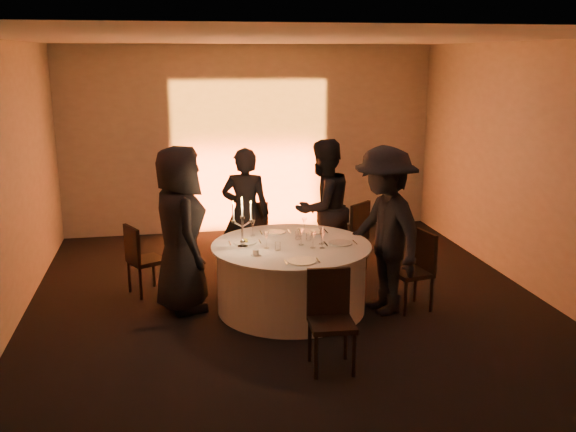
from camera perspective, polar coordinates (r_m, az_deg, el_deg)
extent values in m
plane|color=black|center=(7.46, 0.29, -8.21)|extent=(7.00, 7.00, 0.00)
plane|color=white|center=(6.90, 0.32, 15.48)|extent=(7.00, 7.00, 0.00)
plane|color=#A7A39B|center=(10.44, -3.39, 6.77)|extent=(7.00, 0.00, 7.00)
plane|color=#A7A39B|center=(3.78, 10.58, -6.93)|extent=(7.00, 0.00, 7.00)
plane|color=#A7A39B|center=(7.11, -24.20, 2.03)|extent=(0.00, 7.00, 7.00)
plane|color=#A7A39B|center=(8.14, 21.55, 3.70)|extent=(0.00, 7.00, 7.00)
cube|color=black|center=(10.44, -3.06, -1.35)|extent=(0.25, 0.12, 0.10)
cylinder|color=black|center=(7.46, 0.29, -8.11)|extent=(0.60, 0.60, 0.03)
cylinder|color=black|center=(7.33, 0.29, -5.50)|extent=(0.20, 0.20, 0.75)
cylinder|color=silver|center=(7.33, 0.29, -5.50)|extent=(1.68, 1.68, 0.75)
cylinder|color=silver|center=(7.21, 0.30, -2.62)|extent=(1.80, 1.80, 0.02)
cube|color=black|center=(7.97, -12.48, -3.89)|extent=(0.51, 0.51, 0.05)
cube|color=black|center=(7.84, -13.71, -2.47)|extent=(0.21, 0.36, 0.43)
cylinder|color=black|center=(7.97, -10.83, -5.43)|extent=(0.04, 0.04, 0.41)
cylinder|color=black|center=(8.24, -11.86, -4.81)|extent=(0.04, 0.04, 0.41)
cylinder|color=black|center=(7.84, -12.97, -5.88)|extent=(0.04, 0.04, 0.41)
cylinder|color=black|center=(8.12, -13.93, -5.22)|extent=(0.04, 0.04, 0.41)
cube|color=black|center=(8.71, -3.15, -1.71)|extent=(0.48, 0.48, 0.05)
cube|color=black|center=(8.46, -3.20, -0.37)|extent=(0.42, 0.10, 0.48)
cylinder|color=black|center=(8.95, -1.95, -2.84)|extent=(0.04, 0.04, 0.45)
cylinder|color=black|center=(8.95, -4.27, -2.86)|extent=(0.04, 0.04, 0.45)
cylinder|color=black|center=(8.60, -1.95, -3.54)|extent=(0.04, 0.04, 0.45)
cylinder|color=black|center=(8.61, -4.36, -3.56)|extent=(0.04, 0.04, 0.45)
cube|color=black|center=(8.62, 5.32, -1.92)|extent=(0.59, 0.59, 0.05)
cube|color=black|center=(8.45, 6.43, -0.44)|extent=(0.35, 0.30, 0.48)
cylinder|color=black|center=(8.93, 4.97, -2.92)|extent=(0.04, 0.04, 0.45)
cylinder|color=black|center=(8.64, 3.62, -3.47)|extent=(0.04, 0.04, 0.45)
cylinder|color=black|center=(8.74, 6.93, -3.35)|extent=(0.04, 0.04, 0.45)
cylinder|color=black|center=(8.45, 5.61, -3.93)|extent=(0.04, 0.04, 0.45)
cube|color=black|center=(7.44, 10.90, -4.99)|extent=(0.46, 0.46, 0.05)
cube|color=black|center=(7.46, 12.15, -3.03)|extent=(0.11, 0.39, 0.45)
cylinder|color=black|center=(7.57, 9.06, -6.35)|extent=(0.04, 0.04, 0.42)
cylinder|color=black|center=(7.30, 10.40, -7.20)|extent=(0.04, 0.04, 0.42)
cylinder|color=black|center=(7.74, 11.23, -5.99)|extent=(0.04, 0.04, 0.42)
cylinder|color=black|center=(7.48, 12.62, -6.79)|extent=(0.04, 0.04, 0.42)
cube|color=black|center=(5.96, 3.91, -9.59)|extent=(0.43, 0.43, 0.05)
cube|color=black|center=(6.03, 3.61, -6.72)|extent=(0.41, 0.06, 0.46)
cylinder|color=black|center=(5.88, 2.51, -12.39)|extent=(0.04, 0.04, 0.43)
cylinder|color=black|center=(5.94, 5.88, -12.14)|extent=(0.04, 0.04, 0.43)
cylinder|color=black|center=(6.18, 1.95, -10.97)|extent=(0.04, 0.04, 0.43)
cylinder|color=black|center=(6.25, 5.15, -10.75)|extent=(0.04, 0.04, 0.43)
imported|color=black|center=(7.27, -9.57, -1.17)|extent=(0.77, 1.02, 1.88)
imported|color=black|center=(8.27, -3.79, 0.24)|extent=(0.71, 0.57, 1.71)
imported|color=black|center=(8.33, 3.12, 0.68)|extent=(1.10, 1.03, 1.80)
imported|color=black|center=(7.18, 8.54, -1.31)|extent=(0.97, 1.35, 1.89)
cylinder|color=white|center=(7.28, -3.85, -2.35)|extent=(0.27, 0.27, 0.01)
cube|color=silver|center=(7.26, -5.18, -2.42)|extent=(0.01, 0.17, 0.01)
cube|color=silver|center=(7.30, -2.52, -2.29)|extent=(0.02, 0.17, 0.01)
sphere|color=yellow|center=(7.27, -3.85, -2.03)|extent=(0.07, 0.07, 0.07)
cylinder|color=white|center=(7.68, -1.15, -1.43)|extent=(0.25, 0.25, 0.01)
cube|color=silver|center=(7.65, -2.40, -1.50)|extent=(0.02, 0.17, 0.01)
cube|color=silver|center=(7.71, 0.10, -1.37)|extent=(0.02, 0.17, 0.01)
cylinder|color=white|center=(7.69, 2.17, -1.42)|extent=(0.25, 0.25, 0.01)
cube|color=silver|center=(7.65, 0.92, -1.49)|extent=(0.02, 0.17, 0.01)
cube|color=silver|center=(7.73, 3.40, -1.36)|extent=(0.01, 0.17, 0.01)
cylinder|color=white|center=(7.26, 4.67, -2.40)|extent=(0.27, 0.27, 0.01)
cube|color=silver|center=(7.22, 3.37, -2.49)|extent=(0.02, 0.17, 0.01)
cube|color=silver|center=(7.30, 5.96, -2.34)|extent=(0.01, 0.17, 0.01)
cylinder|color=white|center=(6.61, 1.25, -4.04)|extent=(0.30, 0.30, 0.01)
cube|color=silver|center=(6.58, -0.20, -4.13)|extent=(0.02, 0.17, 0.01)
cube|color=silver|center=(6.65, 2.69, -3.96)|extent=(0.02, 0.17, 0.01)
cylinder|color=white|center=(6.83, -2.88, -3.48)|extent=(0.11, 0.11, 0.01)
cylinder|color=white|center=(6.82, -2.88, -3.21)|extent=(0.07, 0.07, 0.06)
cylinder|color=silver|center=(7.11, -4.04, -2.74)|extent=(0.12, 0.12, 0.02)
sphere|color=silver|center=(7.09, -4.05, -2.33)|extent=(0.06, 0.06, 0.06)
cylinder|color=silver|center=(7.06, -4.07, -1.42)|extent=(0.02, 0.02, 0.30)
cylinder|color=silver|center=(7.02, -4.09, -0.12)|extent=(0.05, 0.05, 0.03)
cylinder|color=white|center=(6.99, -4.10, 0.70)|extent=(0.02, 0.02, 0.20)
cone|color=#F89E2C|center=(6.97, -4.12, 1.63)|extent=(0.02, 0.02, 0.03)
cylinder|color=silver|center=(7.03, -4.48, -0.74)|extent=(0.11, 0.02, 0.07)
cylinder|color=silver|center=(7.02, -4.88, -0.51)|extent=(0.05, 0.05, 0.03)
cylinder|color=white|center=(6.99, -4.90, 0.31)|extent=(0.02, 0.02, 0.20)
cone|color=#F89E2C|center=(6.97, -4.92, 1.24)|extent=(0.02, 0.02, 0.03)
cylinder|color=silver|center=(7.04, -3.68, -0.70)|extent=(0.11, 0.02, 0.07)
cylinder|color=silver|center=(7.04, -3.29, -0.43)|extent=(0.05, 0.05, 0.03)
cylinder|color=white|center=(7.01, -3.30, 0.38)|extent=(0.02, 0.02, 0.20)
cone|color=#F89E2C|center=(6.99, -3.31, 1.31)|extent=(0.02, 0.02, 0.03)
cylinder|color=silver|center=(7.19, 1.17, -2.56)|extent=(0.06, 0.06, 0.01)
cylinder|color=silver|center=(7.17, 1.17, -2.16)|extent=(0.01, 0.01, 0.10)
cone|color=silver|center=(7.15, 1.18, -1.47)|extent=(0.07, 0.07, 0.09)
cylinder|color=silver|center=(7.56, -3.14, -1.74)|extent=(0.06, 0.06, 0.01)
cylinder|color=silver|center=(7.54, -3.15, -1.36)|extent=(0.01, 0.01, 0.10)
cone|color=silver|center=(7.52, -3.16, -0.70)|extent=(0.07, 0.07, 0.09)
cylinder|color=silver|center=(7.23, 2.99, -2.49)|extent=(0.06, 0.06, 0.01)
cylinder|color=silver|center=(7.21, 2.99, -2.09)|extent=(0.01, 0.01, 0.10)
cone|color=silver|center=(7.19, 3.00, -1.40)|extent=(0.07, 0.07, 0.09)
cylinder|color=silver|center=(7.08, 2.23, -2.84)|extent=(0.06, 0.06, 0.01)
cylinder|color=silver|center=(7.06, 2.23, -2.44)|extent=(0.01, 0.01, 0.10)
cone|color=silver|center=(7.04, 2.24, -1.73)|extent=(0.07, 0.07, 0.09)
cylinder|color=silver|center=(7.07, -1.92, -2.86)|extent=(0.06, 0.06, 0.01)
cylinder|color=silver|center=(7.05, -1.93, -2.46)|extent=(0.01, 0.01, 0.10)
cone|color=silver|center=(7.03, -1.93, -1.75)|extent=(0.07, 0.07, 0.09)
cylinder|color=silver|center=(7.64, 1.46, -1.54)|extent=(0.06, 0.06, 0.01)
cylinder|color=silver|center=(7.63, 1.46, -1.16)|extent=(0.01, 0.01, 0.10)
cone|color=silver|center=(7.60, 1.46, -0.51)|extent=(0.07, 0.07, 0.09)
cylinder|color=silver|center=(7.07, 3.04, -2.86)|extent=(0.06, 0.06, 0.01)
cylinder|color=silver|center=(7.06, 3.05, -2.45)|extent=(0.01, 0.01, 0.10)
cone|color=silver|center=(7.03, 3.05, -1.75)|extent=(0.07, 0.07, 0.09)
cylinder|color=silver|center=(6.98, -0.91, -2.70)|extent=(0.07, 0.07, 0.09)
cylinder|color=silver|center=(7.50, 1.03, -1.50)|extent=(0.07, 0.07, 0.09)
cylinder|color=silver|center=(7.39, 0.90, -1.75)|extent=(0.07, 0.07, 0.09)
cylinder|color=silver|center=(7.34, 1.85, -1.87)|extent=(0.07, 0.07, 0.09)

